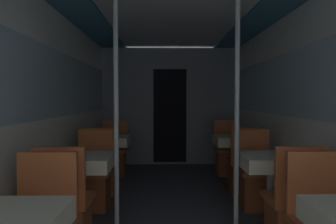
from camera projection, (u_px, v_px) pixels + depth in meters
name	position (u px, v px, depth m)	size (l,w,h in m)	color
wall_left	(49.00, 109.00, 3.42)	(0.05, 7.97, 2.25)	silver
wall_right	(302.00, 108.00, 3.46)	(0.05, 7.97, 2.25)	silver
ceiling_panel	(176.00, 1.00, 3.39)	(2.67, 7.97, 0.07)	silver
bulkhead_far	(170.00, 107.00, 6.37)	(2.61, 0.09, 2.25)	slate
dining_table_left_1	(81.00, 166.00, 3.25)	(0.61, 0.61, 0.72)	#4C4C51
chair_left_near_1	(66.00, 218.00, 2.72)	(0.41, 0.41, 0.91)	brown
chair_left_far_1	(93.00, 184.00, 3.81)	(0.41, 0.41, 0.91)	brown
support_pole_left_1	(116.00, 114.00, 3.23)	(0.05, 0.05, 2.25)	silver
dining_table_left_2	(109.00, 143.00, 4.90)	(0.61, 0.61, 0.72)	#4C4C51
chair_left_near_2	(102.00, 173.00, 4.37)	(0.41, 0.41, 0.91)	brown
chair_left_far_2	(114.00, 158.00, 5.46)	(0.41, 0.41, 0.91)	brown
dining_table_right_1	(271.00, 165.00, 3.28)	(0.61, 0.61, 0.72)	#4C4C51
chair_right_near_1	(292.00, 217.00, 2.75)	(0.41, 0.41, 0.91)	brown
chair_right_far_1	(255.00, 183.00, 3.84)	(0.41, 0.41, 0.91)	brown
support_pole_right_1	(237.00, 114.00, 3.25)	(0.05, 0.05, 2.25)	silver
dining_table_right_2	(235.00, 143.00, 4.93)	(0.61, 0.61, 0.72)	#4C4C51
chair_right_near_2	(243.00, 172.00, 4.40)	(0.41, 0.41, 0.91)	brown
chair_right_far_2	(228.00, 158.00, 5.49)	(0.41, 0.41, 0.91)	brown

